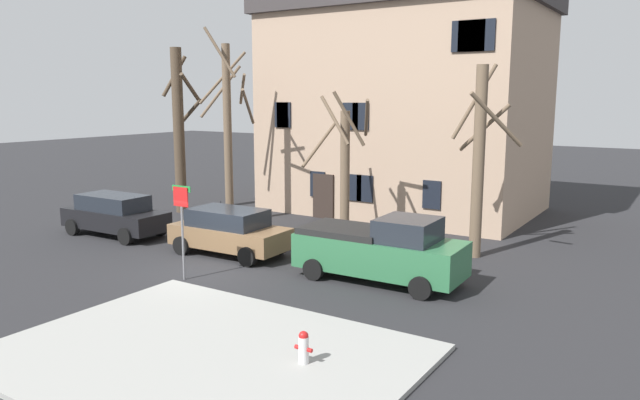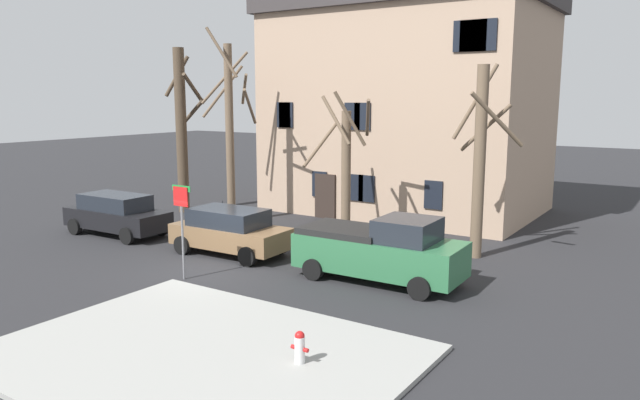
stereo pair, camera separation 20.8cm
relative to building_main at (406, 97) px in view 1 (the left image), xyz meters
name	(u,v)px [view 1 (the left image)]	position (x,y,z in m)	size (l,w,h in m)	color
ground_plane	(207,270)	(-0.70, -13.66, -5.63)	(120.00, 120.00, 0.00)	#262628
sidewalk_slab	(203,355)	(3.90, -18.69, -5.57)	(9.02, 6.83, 0.12)	#999993
building_main	(406,97)	(0.00, 0.00, 0.00)	(13.01, 9.03, 11.14)	tan
tree_bare_near	(179,128)	(-8.89, -6.73, -1.48)	(1.88, 1.61, 7.98)	#4C3D2D
tree_bare_mid	(228,127)	(-5.20, -7.36, -1.29)	(2.91, 2.49, 8.60)	brown
tree_bare_far	(344,167)	(0.86, -7.45, -2.71)	(2.50, 2.46, 5.88)	brown
tree_bare_end	(479,157)	(6.16, -7.17, -2.05)	(2.60, 2.60, 6.82)	brown
car_black_wagon	(115,214)	(-7.41, -11.97, -4.74)	(4.73, 2.09, 1.70)	black
car_brown_wagon	(229,231)	(-1.43, -11.71, -4.76)	(4.45, 2.19, 1.67)	brown
pickup_truck_green	(381,249)	(4.63, -11.59, -4.63)	(5.28, 2.33, 2.08)	#2D6B42
fire_hydrant	(304,347)	(6.06, -17.92, -5.15)	(0.42, 0.22, 0.71)	silver
street_sign_pole	(182,215)	(-0.61, -14.80, -3.56)	(0.76, 0.07, 2.97)	slate
bicycle_leaning	(224,216)	(-5.21, -7.82, -5.26)	(1.74, 0.32, 1.03)	black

